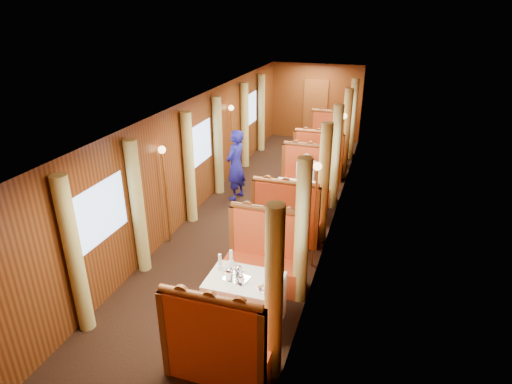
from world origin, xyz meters
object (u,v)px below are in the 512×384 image
at_px(table_far, 324,152).
at_px(banquette_far_fwd, 318,162).
at_px(banquette_near_fwd, 218,348).
at_px(banquette_near_aft, 265,261).
at_px(banquette_mid_aft, 307,182).
at_px(teapot_back, 238,272).
at_px(tea_tray, 236,278).
at_px(rose_vase_far, 327,134).
at_px(passenger, 306,174).
at_px(teapot_right, 241,280).
at_px(teapot_left, 230,275).
at_px(steward, 236,165).
at_px(table_mid, 298,202).
at_px(banquette_mid_fwd, 287,221).
at_px(fruit_plate, 263,288).
at_px(rose_vase_mid, 298,178).
at_px(banquette_far_aft, 330,141).
at_px(table_near, 245,301).

distance_m(table_far, banquette_far_fwd, 1.02).
relative_size(banquette_near_fwd, banquette_near_aft, 1.00).
xyz_separation_m(banquette_mid_aft, teapot_back, (-0.10, -4.48, 0.40)).
relative_size(tea_tray, rose_vase_far, 0.94).
height_order(banquette_far_fwd, passenger, banquette_far_fwd).
xyz_separation_m(teapot_right, teapot_back, (-0.09, 0.14, 0.01)).
height_order(teapot_left, steward, steward).
distance_m(table_mid, banquette_mid_fwd, 1.02).
bearing_deg(fruit_plate, rose_vase_far, 92.25).
bearing_deg(rose_vase_mid, banquette_near_aft, -89.64).
height_order(table_mid, rose_vase_mid, rose_vase_mid).
bearing_deg(banquette_mid_fwd, steward, 135.76).
bearing_deg(teapot_left, teapot_back, 49.03).
distance_m(banquette_near_fwd, banquette_near_aft, 2.03).
distance_m(banquette_near_fwd, banquette_far_aft, 9.03).
bearing_deg(fruit_plate, teapot_left, 172.83).
bearing_deg(rose_vase_mid, banquette_mid_fwd, -89.11).
height_order(banquette_far_aft, passenger, banquette_far_aft).
relative_size(table_near, fruit_plate, 4.59).
xyz_separation_m(tea_tray, steward, (-1.49, 4.08, 0.08)).
relative_size(banquette_far_aft, tea_tray, 3.94).
height_order(banquette_mid_aft, table_far, banquette_mid_aft).
bearing_deg(rose_vase_far, teapot_back, -91.16).
xyz_separation_m(steward, passenger, (1.61, 0.19, -0.09)).
height_order(banquette_near_fwd, teapot_left, banquette_near_fwd).
distance_m(banquette_mid_fwd, rose_vase_mid, 1.11).
height_order(teapot_right, teapot_back, teapot_back).
xyz_separation_m(fruit_plate, rose_vase_mid, (-0.33, 3.62, 0.16)).
height_order(banquette_near_aft, table_mid, banquette_near_aft).
bearing_deg(table_near, banquette_mid_fwd, 90.00).
bearing_deg(teapot_back, banquette_near_aft, 77.57).
bearing_deg(banquette_far_aft, table_near, -90.00).
xyz_separation_m(table_far, rose_vase_mid, (-0.02, -3.53, 0.55)).
xyz_separation_m(teapot_left, rose_vase_mid, (0.18, 3.55, 0.10)).
bearing_deg(banquette_far_fwd, banquette_mid_aft, -90.00).
xyz_separation_m(teapot_right, rose_vase_far, (0.05, 7.09, 0.12)).
xyz_separation_m(banquette_far_fwd, teapot_right, (-0.01, -6.10, 0.38)).
bearing_deg(banquette_near_aft, teapot_back, -95.89).
bearing_deg(passenger, banquette_far_fwd, 90.00).
distance_m(banquette_mid_fwd, passenger, 1.79).
xyz_separation_m(table_far, banquette_far_aft, (0.00, 1.01, 0.05)).
height_order(banquette_far_aft, teapot_right, banquette_far_aft).
relative_size(banquette_near_fwd, table_mid, 1.28).
xyz_separation_m(banquette_near_aft, rose_vase_mid, (-0.02, 2.46, 0.50)).
distance_m(teapot_left, steward, 4.37).
relative_size(banquette_near_fwd, rose_vase_far, 3.72).
distance_m(table_far, fruit_plate, 7.16).
bearing_deg(banquette_mid_fwd, table_near, -90.00).
height_order(fruit_plate, rose_vase_mid, rose_vase_mid).
height_order(banquette_mid_fwd, banquette_mid_aft, same).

